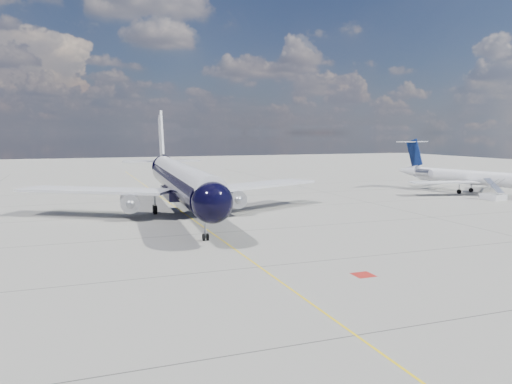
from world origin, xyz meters
The scene contains 6 objects.
ground centered at (0.00, 30.00, 0.00)m, with size 320.00×320.00×0.00m, color gray.
taxiway_centerline centered at (0.00, 25.00, 0.00)m, with size 0.16×160.00×0.01m, color yellow.
red_marking centered at (6.80, -10.00, 0.00)m, with size 1.60×1.60×0.01m, color maroon.
main_airliner centered at (-0.43, 25.37, 4.67)m, with size 42.72×52.09×15.04m.
regional_jet centered at (53.49, 30.66, 3.13)m, with size 24.68×28.89×9.92m.
boarding_stair centered at (51.26, 20.70, 0.68)m, with size 2.82×3.45×3.68m.
Camera 1 is at (-14.25, -42.72, 11.05)m, focal length 35.00 mm.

